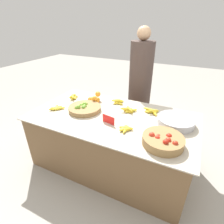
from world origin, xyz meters
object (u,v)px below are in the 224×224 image
at_px(tomato_basket, 163,140).
at_px(metal_bowl, 176,121).
at_px(price_sign, 108,119).
at_px(lime_bowl, 84,108).
at_px(vendor_person, 140,87).

distance_m(tomato_basket, metal_bowl, 0.39).
bearing_deg(metal_bowl, tomato_basket, -97.66).
distance_m(tomato_basket, price_sign, 0.59).
height_order(tomato_basket, price_sign, tomato_basket).
bearing_deg(lime_bowl, metal_bowl, 8.09).
height_order(lime_bowl, tomato_basket, tomato_basket).
relative_size(lime_bowl, price_sign, 2.53).
relative_size(metal_bowl, price_sign, 2.47).
distance_m(tomato_basket, vendor_person, 1.32).
xyz_separation_m(lime_bowl, vendor_person, (0.38, 0.94, 0.02)).
bearing_deg(lime_bowl, tomato_basket, -14.35).
height_order(tomato_basket, metal_bowl, tomato_basket).
bearing_deg(tomato_basket, lime_bowl, 165.65).
xyz_separation_m(tomato_basket, metal_bowl, (0.05, 0.39, -0.00)).
xyz_separation_m(tomato_basket, vendor_person, (-0.59, 1.19, 0.01)).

